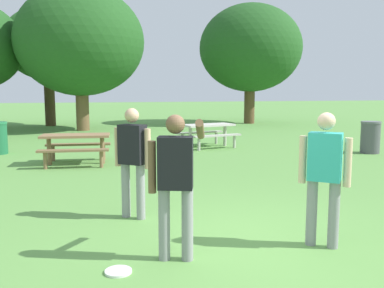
{
  "coord_description": "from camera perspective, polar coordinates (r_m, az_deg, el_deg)",
  "views": [
    {
      "loc": [
        -1.79,
        -4.69,
        1.91
      ],
      "look_at": [
        -0.13,
        2.07,
        1.0
      ],
      "focal_mm": 39.16,
      "sensor_mm": 36.0,
      "label": 1
    }
  ],
  "objects": [
    {
      "name": "ground_plane",
      "position": [
        5.37,
        6.87,
        -13.44
      ],
      "size": [
        120.0,
        120.0,
        0.0
      ],
      "primitive_type": "plane",
      "color": "#609947"
    },
    {
      "name": "person_thrower",
      "position": [
        6.21,
        -8.1,
        -1.58
      ],
      "size": [
        0.5,
        0.41,
        1.64
      ],
      "color": "gray",
      "rests_on": "ground"
    },
    {
      "name": "person_catcher",
      "position": [
        5.27,
        17.58,
        -3.47
      ],
      "size": [
        0.5,
        0.41,
        1.64
      ],
      "color": "gray",
      "rests_on": "ground"
    },
    {
      "name": "person_bystander",
      "position": [
        4.63,
        -2.24,
        -4.36
      ],
      "size": [
        0.75,
        0.63,
        1.64
      ],
      "color": "gray",
      "rests_on": "ground"
    },
    {
      "name": "frisbee",
      "position": [
        4.65,
        -10.0,
        -16.72
      ],
      "size": [
        0.29,
        0.29,
        0.03
      ],
      "primitive_type": "cylinder",
      "color": "white",
      "rests_on": "ground"
    },
    {
      "name": "picnic_table_near",
      "position": [
        11.1,
        -15.55,
        0.2
      ],
      "size": [
        1.81,
        1.55,
        0.77
      ],
      "color": "olive",
      "rests_on": "ground"
    },
    {
      "name": "picnic_table_far",
      "position": [
        13.92,
        2.2,
        1.87
      ],
      "size": [
        1.99,
        1.79,
        0.77
      ],
      "color": "beige",
      "rests_on": "ground"
    },
    {
      "name": "trash_can_beside_table",
      "position": [
        13.7,
        23.12,
        0.86
      ],
      "size": [
        0.59,
        0.59,
        0.96
      ],
      "color": "#515156",
      "rests_on": "ground"
    },
    {
      "name": "tree_slender_mid",
      "position": [
        23.55,
        -19.11,
        12.72
      ],
      "size": [
        4.44,
        4.44,
        6.17
      ],
      "color": "#4C3823",
      "rests_on": "ground"
    },
    {
      "name": "tree_back_left",
      "position": [
        20.4,
        -14.98,
        13.3
      ],
      "size": [
        5.84,
        5.84,
        6.58
      ],
      "color": "brown",
      "rests_on": "ground"
    },
    {
      "name": "tree_back_right",
      "position": [
        24.08,
        7.96,
        12.77
      ],
      "size": [
        5.67,
        5.67,
        6.61
      ],
      "color": "brown",
      "rests_on": "ground"
    }
  ]
}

